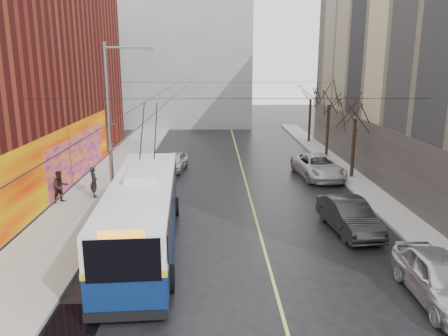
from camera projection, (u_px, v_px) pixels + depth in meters
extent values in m
plane|color=black|center=(235.00, 302.00, 14.93)|extent=(140.00, 140.00, 0.00)
cube|color=gray|center=(93.00, 196.00, 26.37)|extent=(4.00, 60.00, 0.15)
cube|color=gray|center=(371.00, 194.00, 26.79)|extent=(2.00, 60.00, 0.15)
cube|color=#BFB74C|center=(247.00, 187.00, 28.56)|extent=(0.12, 50.00, 0.01)
cube|color=#F31605|center=(45.00, 174.00, 23.92)|extent=(0.08, 28.00, 4.00)
cube|color=#9E05A7|center=(79.00, 158.00, 29.84)|extent=(0.06, 12.00, 3.20)
cube|color=#4C4742|center=(378.00, 157.00, 28.30)|extent=(0.06, 36.00, 4.00)
cube|color=gray|center=(172.00, 54.00, 56.35)|extent=(20.00, 12.00, 18.00)
cylinder|color=slate|center=(109.00, 128.00, 23.42)|extent=(0.20, 0.20, 9.00)
cube|color=#590F0C|center=(116.00, 134.00, 23.50)|extent=(0.04, 0.60, 1.10)
cylinder|color=slate|center=(127.00, 47.00, 22.45)|extent=(2.40, 0.10, 0.10)
cube|color=slate|center=(149.00, 49.00, 22.50)|extent=(0.50, 0.22, 0.12)
cylinder|color=black|center=(165.00, 90.00, 27.93)|extent=(0.02, 60.00, 0.02)
cylinder|color=black|center=(180.00, 90.00, 27.96)|extent=(0.02, 60.00, 0.02)
cylinder|color=black|center=(229.00, 99.00, 19.24)|extent=(18.00, 0.02, 0.02)
cylinder|color=black|center=(222.00, 82.00, 34.78)|extent=(18.00, 0.02, 0.02)
cylinder|color=black|center=(353.00, 149.00, 30.19)|extent=(0.24, 0.24, 4.20)
cylinder|color=black|center=(327.00, 131.00, 36.96)|extent=(0.24, 0.24, 4.48)
cylinder|color=black|center=(310.00, 121.00, 43.77)|extent=(0.24, 0.24, 4.37)
cube|color=black|center=(62.00, 333.00, 13.19)|extent=(2.07, 3.26, 0.01)
ellipsoid|color=slate|center=(200.00, 66.00, 20.57)|extent=(0.44, 0.20, 0.12)
ellipsoid|color=slate|center=(216.00, 72.00, 22.78)|extent=(0.44, 0.20, 0.12)
ellipsoid|color=slate|center=(180.00, 105.00, 24.41)|extent=(0.44, 0.20, 0.12)
cube|color=#091D49|center=(144.00, 227.00, 19.13)|extent=(3.26, 12.06, 1.49)
cube|color=silver|center=(142.00, 196.00, 18.80)|extent=(3.26, 12.06, 1.29)
cube|color=gold|center=(143.00, 211.00, 18.96)|extent=(3.30, 12.10, 0.22)
cube|color=black|center=(123.00, 261.00, 13.05)|extent=(2.28, 0.17, 1.39)
cube|color=black|center=(153.00, 167.00, 24.62)|extent=(2.28, 0.17, 1.19)
cube|color=black|center=(112.00, 199.00, 18.72)|extent=(0.66, 10.92, 0.99)
cube|color=black|center=(173.00, 198.00, 18.93)|extent=(0.66, 10.92, 0.99)
cube|color=silver|center=(144.00, 173.00, 19.58)|extent=(1.56, 3.06, 0.30)
cube|color=black|center=(126.00, 316.00, 13.45)|extent=(2.59, 0.27, 0.30)
cylinder|color=black|center=(96.00, 281.00, 15.29)|extent=(0.35, 1.01, 0.99)
cylinder|color=black|center=(170.00, 278.00, 15.49)|extent=(0.35, 1.01, 0.99)
cylinder|color=black|center=(127.00, 208.00, 22.99)|extent=(0.35, 1.01, 0.99)
cylinder|color=black|center=(176.00, 206.00, 23.19)|extent=(0.35, 1.01, 0.99)
cylinder|color=black|center=(142.00, 129.00, 22.58)|extent=(0.26, 3.45, 2.44)
cylinder|color=black|center=(156.00, 129.00, 22.63)|extent=(0.26, 3.45, 2.44)
imported|color=silver|center=(440.00, 278.00, 14.86)|extent=(1.99, 4.82, 1.63)
imported|color=#242426|center=(349.00, 216.00, 20.95)|extent=(2.19, 4.91, 1.57)
imported|color=#BBBABC|center=(318.00, 166.00, 30.82)|extent=(3.22, 5.96, 1.59)
imported|color=#A8A8AC|center=(174.00, 161.00, 32.87)|extent=(2.15, 4.16, 1.35)
imported|color=black|center=(94.00, 182.00, 25.77)|extent=(0.65, 0.79, 1.85)
imported|color=black|center=(60.00, 187.00, 24.79)|extent=(1.13, 1.13, 1.85)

